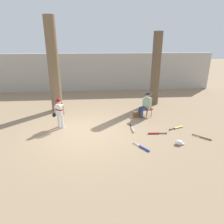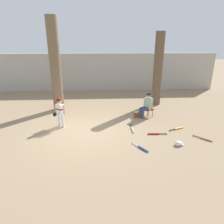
{
  "view_description": "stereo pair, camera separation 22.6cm",
  "coord_description": "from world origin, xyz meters",
  "px_view_note": "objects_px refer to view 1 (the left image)",
  "views": [
    {
      "loc": [
        0.44,
        -7.5,
        3.62
      ],
      "look_at": [
        1.1,
        0.29,
        0.75
      ],
      "focal_mm": 32.14,
      "sensor_mm": 36.0,
      "label": 1
    },
    {
      "loc": [
        0.66,
        -7.52,
        3.62
      ],
      "look_at": [
        1.1,
        0.29,
        0.75
      ],
      "focal_mm": 32.14,
      "sensor_mm": 36.0,
      "label": 2
    }
  ],
  "objects_px": {
    "seated_spectator": "(146,104)",
    "tree_near_player": "(54,71)",
    "folding_stool": "(147,109)",
    "bat_aluminum_silver": "(132,129)",
    "handbag_beside_stool": "(137,114)",
    "bat_wood_tan": "(204,138)",
    "tree_behind_spectator": "(156,74)",
    "bat_blue_youth": "(143,148)",
    "batting_helmet_white": "(179,142)",
    "young_ballplayer": "(59,111)",
    "bat_yellow_trainer": "(177,128)",
    "bat_red_barrel": "(155,133)"
  },
  "relations": [
    {
      "from": "tree_near_player",
      "to": "bat_aluminum_silver",
      "type": "distance_m",
      "value": 4.99
    },
    {
      "from": "bat_blue_youth",
      "to": "tree_behind_spectator",
      "type": "bearing_deg",
      "value": 70.4
    },
    {
      "from": "bat_yellow_trainer",
      "to": "batting_helmet_white",
      "type": "bearing_deg",
      "value": -109.83
    },
    {
      "from": "bat_aluminum_silver",
      "to": "bat_red_barrel",
      "type": "height_order",
      "value": "same"
    },
    {
      "from": "seated_spectator",
      "to": "bat_red_barrel",
      "type": "relative_size",
      "value": 1.6
    },
    {
      "from": "folding_stool",
      "to": "batting_helmet_white",
      "type": "relative_size",
      "value": 1.68
    },
    {
      "from": "tree_behind_spectator",
      "to": "batting_helmet_white",
      "type": "distance_m",
      "value": 5.18
    },
    {
      "from": "young_ballplayer",
      "to": "seated_spectator",
      "type": "bearing_deg",
      "value": 13.68
    },
    {
      "from": "bat_aluminum_silver",
      "to": "bat_wood_tan",
      "type": "relative_size",
      "value": 1.44
    },
    {
      "from": "seated_spectator",
      "to": "bat_red_barrel",
      "type": "xyz_separation_m",
      "value": [
        -0.08,
        -1.98,
        -0.61
      ]
    },
    {
      "from": "seated_spectator",
      "to": "tree_near_player",
      "type": "bearing_deg",
      "value": 163.44
    },
    {
      "from": "bat_yellow_trainer",
      "to": "bat_wood_tan",
      "type": "bearing_deg",
      "value": -55.49
    },
    {
      "from": "tree_near_player",
      "to": "handbag_beside_stool",
      "type": "relative_size",
      "value": 14.24
    },
    {
      "from": "tree_behind_spectator",
      "to": "handbag_beside_stool",
      "type": "height_order",
      "value": "tree_behind_spectator"
    },
    {
      "from": "tree_behind_spectator",
      "to": "bat_blue_youth",
      "type": "bearing_deg",
      "value": -109.6
    },
    {
      "from": "tree_near_player",
      "to": "bat_wood_tan",
      "type": "xyz_separation_m",
      "value": [
        6.2,
        -3.84,
        -2.04
      ]
    },
    {
      "from": "folding_stool",
      "to": "tree_behind_spectator",
      "type": "bearing_deg",
      "value": 65.67
    },
    {
      "from": "bat_aluminum_silver",
      "to": "bat_wood_tan",
      "type": "height_order",
      "value": "same"
    },
    {
      "from": "tree_behind_spectator",
      "to": "bat_yellow_trainer",
      "type": "height_order",
      "value": "tree_behind_spectator"
    },
    {
      "from": "tree_behind_spectator",
      "to": "batting_helmet_white",
      "type": "xyz_separation_m",
      "value": [
        -0.43,
        -4.88,
        -1.68
      ]
    },
    {
      "from": "tree_behind_spectator",
      "to": "bat_blue_youth",
      "type": "height_order",
      "value": "tree_behind_spectator"
    },
    {
      "from": "bat_red_barrel",
      "to": "tree_near_player",
      "type": "bearing_deg",
      "value": 143.11
    },
    {
      "from": "tree_near_player",
      "to": "bat_blue_youth",
      "type": "xyz_separation_m",
      "value": [
        3.67,
        -4.39,
        -2.04
      ]
    },
    {
      "from": "young_ballplayer",
      "to": "bat_wood_tan",
      "type": "height_order",
      "value": "young_ballplayer"
    },
    {
      "from": "folding_stool",
      "to": "bat_blue_youth",
      "type": "bearing_deg",
      "value": -106.43
    },
    {
      "from": "bat_aluminum_silver",
      "to": "tree_behind_spectator",
      "type": "bearing_deg",
      "value": 61.51
    },
    {
      "from": "handbag_beside_stool",
      "to": "batting_helmet_white",
      "type": "bearing_deg",
      "value": -70.77
    },
    {
      "from": "young_ballplayer",
      "to": "bat_aluminum_silver",
      "type": "relative_size",
      "value": 1.62
    },
    {
      "from": "bat_aluminum_silver",
      "to": "seated_spectator",
      "type": "bearing_deg",
      "value": 58.33
    },
    {
      "from": "handbag_beside_stool",
      "to": "bat_blue_youth",
      "type": "xyz_separation_m",
      "value": [
        -0.38,
        -3.03,
        -0.1
      ]
    },
    {
      "from": "tree_near_player",
      "to": "bat_yellow_trainer",
      "type": "distance_m",
      "value": 6.55
    },
    {
      "from": "bat_yellow_trainer",
      "to": "tree_near_player",
      "type": "bearing_deg",
      "value": 152.64
    },
    {
      "from": "tree_near_player",
      "to": "seated_spectator",
      "type": "distance_m",
      "value": 4.9
    },
    {
      "from": "bat_blue_youth",
      "to": "batting_helmet_white",
      "type": "relative_size",
      "value": 2.16
    },
    {
      "from": "young_ballplayer",
      "to": "bat_red_barrel",
      "type": "relative_size",
      "value": 1.73
    },
    {
      "from": "tree_near_player",
      "to": "folding_stool",
      "type": "xyz_separation_m",
      "value": [
        4.58,
        -1.29,
        -1.71
      ]
    },
    {
      "from": "folding_stool",
      "to": "bat_aluminum_silver",
      "type": "height_order",
      "value": "folding_stool"
    },
    {
      "from": "handbag_beside_stool",
      "to": "folding_stool",
      "type": "bearing_deg",
      "value": 7.58
    },
    {
      "from": "tree_near_player",
      "to": "bat_aluminum_silver",
      "type": "height_order",
      "value": "tree_near_player"
    },
    {
      "from": "young_ballplayer",
      "to": "batting_helmet_white",
      "type": "height_order",
      "value": "young_ballplayer"
    },
    {
      "from": "young_ballplayer",
      "to": "bat_yellow_trainer",
      "type": "height_order",
      "value": "young_ballplayer"
    },
    {
      "from": "tree_near_player",
      "to": "bat_red_barrel",
      "type": "relative_size",
      "value": 6.43
    },
    {
      "from": "tree_near_player",
      "to": "bat_wood_tan",
      "type": "bearing_deg",
      "value": -31.77
    },
    {
      "from": "folding_stool",
      "to": "bat_wood_tan",
      "type": "bearing_deg",
      "value": -57.58
    },
    {
      "from": "seated_spectator",
      "to": "handbag_beside_stool",
      "type": "relative_size",
      "value": 3.53
    },
    {
      "from": "tree_near_player",
      "to": "bat_yellow_trainer",
      "type": "height_order",
      "value": "tree_near_player"
    },
    {
      "from": "bat_wood_tan",
      "to": "bat_blue_youth",
      "type": "bearing_deg",
      "value": -167.64
    },
    {
      "from": "bat_aluminum_silver",
      "to": "bat_red_barrel",
      "type": "bearing_deg",
      "value": -29.89
    },
    {
      "from": "tree_near_player",
      "to": "handbag_beside_stool",
      "type": "bearing_deg",
      "value": -18.66
    },
    {
      "from": "tree_near_player",
      "to": "bat_aluminum_silver",
      "type": "xyz_separation_m",
      "value": [
        3.57,
        -2.83,
        -2.04
      ]
    }
  ]
}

